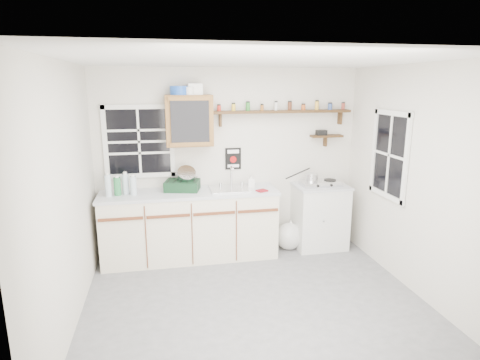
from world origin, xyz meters
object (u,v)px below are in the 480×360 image
object	(u,v)px
spice_shelf	(283,111)
main_cabinet	(190,225)
dish_rack	(184,182)
upper_cabinet	(189,121)
hotplate	(321,183)
right_cabinet	(320,216)

from	to	relation	value
spice_shelf	main_cabinet	bearing A→B (deg)	-170.80
main_cabinet	dish_rack	bearing A→B (deg)	129.68
upper_cabinet	hotplate	world-z (taller)	upper_cabinet
main_cabinet	right_cabinet	bearing A→B (deg)	0.79
upper_cabinet	hotplate	distance (m)	1.99
right_cabinet	upper_cabinet	world-z (taller)	upper_cabinet
right_cabinet	dish_rack	xyz separation A→B (m)	(-1.90, 0.05, 0.57)
main_cabinet	right_cabinet	xyz separation A→B (m)	(1.83, 0.03, -0.01)
right_cabinet	hotplate	distance (m)	0.49
right_cabinet	upper_cabinet	size ratio (longest dim) A/B	1.40
main_cabinet	dish_rack	xyz separation A→B (m)	(-0.07, 0.08, 0.56)
main_cabinet	right_cabinet	world-z (taller)	main_cabinet
main_cabinet	upper_cabinet	xyz separation A→B (m)	(0.03, 0.14, 1.36)
spice_shelf	dish_rack	world-z (taller)	spice_shelf
upper_cabinet	dish_rack	bearing A→B (deg)	-147.63
main_cabinet	upper_cabinet	world-z (taller)	upper_cabinet
spice_shelf	hotplate	bearing A→B (deg)	-22.44
hotplate	main_cabinet	bearing A→B (deg)	179.57
main_cabinet	hotplate	xyz separation A→B (m)	(1.82, 0.01, 0.49)
spice_shelf	hotplate	xyz separation A→B (m)	(0.50, -0.21, -0.98)
upper_cabinet	spice_shelf	bearing A→B (deg)	3.10
main_cabinet	upper_cabinet	size ratio (longest dim) A/B	3.55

